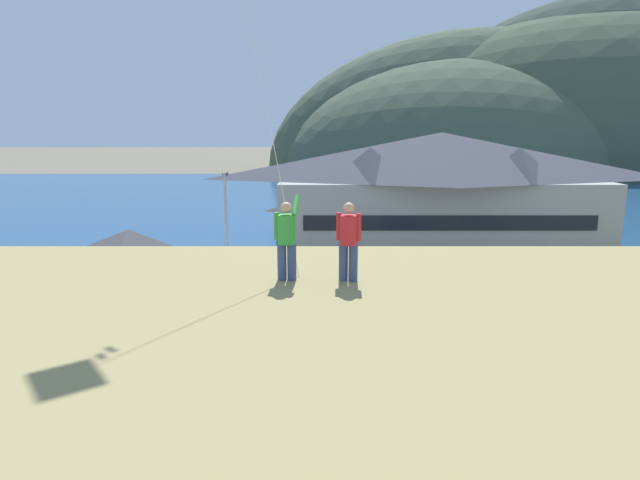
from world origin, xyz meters
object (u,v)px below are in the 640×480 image
parked_car_mid_row_center (245,345)px  parked_car_front_row_silver (523,331)px  storage_shed_waterside (316,222)px  moored_boat_outer_mooring (366,224)px  wharf_dock (331,228)px  parked_car_lone_by_shed (369,333)px  moored_boat_inner_slip (298,225)px  person_kite_flyer (287,238)px  person_companion (349,239)px  parked_car_mid_row_far (449,295)px  storage_shed_near_lot (133,280)px  harbor_lodge (440,192)px  moored_boat_wharfside (293,227)px  parked_car_back_row_left (49,292)px  parking_light_pole (227,224)px

parked_car_mid_row_center → parked_car_front_row_silver: same height
storage_shed_waterside → moored_boat_outer_mooring: size_ratio=0.85×
wharf_dock → parked_car_front_row_silver: parked_car_front_row_silver is taller
parked_car_lone_by_shed → moored_boat_inner_slip: bearing=98.6°
wharf_dock → parked_car_lone_by_shed: (1.19, -29.89, 0.71)m
person_kite_flyer → person_companion: size_ratio=1.07×
parked_car_mid_row_far → parked_car_lone_by_shed: same height
storage_shed_near_lot → parked_car_mid_row_center: storage_shed_near_lot is taller
moored_boat_inner_slip → person_kite_flyer: size_ratio=3.14×
storage_shed_waterside → parked_car_mid_row_far: size_ratio=1.48×
harbor_lodge → person_companion: (-8.79, -30.25, 2.42)m
parked_car_front_row_silver → person_kite_flyer: bearing=-131.4°
person_companion → harbor_lodge: bearing=73.8°
moored_boat_wharfside → person_companion: person_companion is taller
parked_car_mid_row_center → parked_car_mid_row_far: bearing=34.4°
storage_shed_near_lot → person_kite_flyer: 16.65m
harbor_lodge → parked_car_front_row_silver: 19.47m
moored_boat_inner_slip → parked_car_back_row_left: (-12.93, -23.15, 0.34)m
storage_shed_waterside → parked_car_mid_row_center: bearing=-97.1°
parked_car_lone_by_shed → parked_car_mid_row_center: bearing=-165.6°
person_kite_flyer → person_companion: bearing=-3.1°
storage_shed_waterside → moored_boat_inner_slip: size_ratio=1.08×
storage_shed_near_lot → parking_light_pole: parking_light_pole is taller
moored_boat_outer_mooring → parking_light_pole: size_ratio=1.01×
storage_shed_near_lot → harbor_lodge: bearing=41.9°
wharf_dock → moored_boat_inner_slip: (-3.24, -0.61, 0.37)m
storage_shed_near_lot → parked_car_mid_row_far: (16.20, 2.93, -1.67)m
parked_car_mid_row_center → person_companion: person_companion is taller
wharf_dock → harbor_lodge: bearing=-51.3°
moored_boat_outer_mooring → parked_car_back_row_left: 30.96m
harbor_lodge → moored_boat_wharfside: size_ratio=3.23×
parked_car_mid_row_center → parked_car_mid_row_far: 12.37m
parked_car_mid_row_center → parking_light_pole: parking_light_pole is taller
storage_shed_waterside → moored_boat_outer_mooring: bearing=61.5°
moored_boat_outer_mooring → parked_car_mid_row_far: moored_boat_outer_mooring is taller
storage_shed_waterside → moored_boat_inner_slip: (-1.89, 8.20, -1.70)m
parked_car_mid_row_center → person_companion: size_ratio=2.43×
storage_shed_near_lot → parking_light_pole: (3.47, 6.77, 1.58)m
moored_boat_inner_slip → parked_car_lone_by_shed: 29.61m
parking_light_pole → parked_car_front_row_silver: bearing=-31.7°
moored_boat_outer_mooring → parked_car_lone_by_shed: size_ratio=1.72×
storage_shed_near_lot → person_kite_flyer: person_kite_flyer is taller
parked_car_mid_row_center → person_companion: (3.80, -9.53, 6.52)m
moored_boat_inner_slip → parked_car_front_row_silver: 31.10m
parked_car_back_row_left → parked_car_mid_row_center: bearing=-31.9°
parked_car_back_row_left → parked_car_mid_row_far: (22.24, -0.52, 0.00)m
harbor_lodge → parked_car_lone_by_shed: 21.07m
parked_car_back_row_left → parked_car_front_row_silver: same height
moored_boat_wharfside → parked_car_mid_row_center: size_ratio=1.94×
moored_boat_wharfside → parked_car_back_row_left: (-12.51, -21.89, 0.34)m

